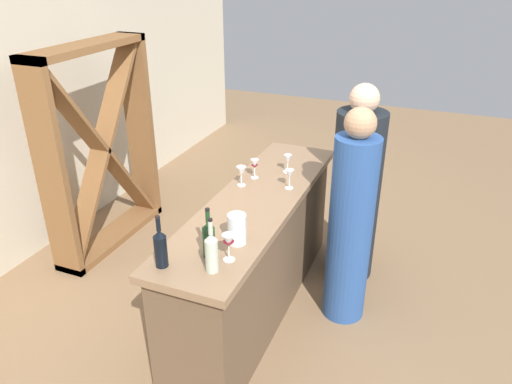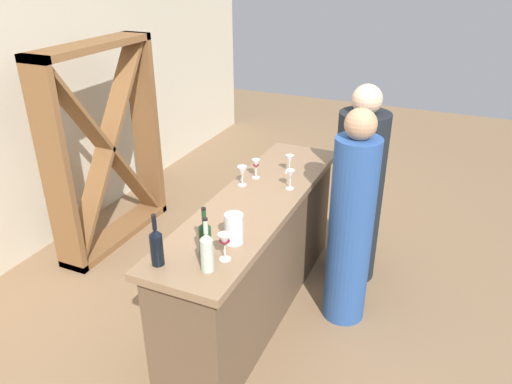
{
  "view_description": "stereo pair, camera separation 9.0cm",
  "coord_description": "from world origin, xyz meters",
  "px_view_note": "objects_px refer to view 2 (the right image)",
  "views": [
    {
      "loc": [
        -2.8,
        -1.14,
        2.47
      ],
      "look_at": [
        0.0,
        0.0,
        0.99
      ],
      "focal_mm": 34.44,
      "sensor_mm": 36.0,
      "label": 1
    },
    {
      "loc": [
        -2.76,
        -1.22,
        2.47
      ],
      "look_at": [
        0.0,
        0.0,
        0.99
      ],
      "focal_mm": 34.44,
      "sensor_mm": 36.0,
      "label": 2
    }
  ],
  "objects_px": {
    "wine_rack": "(106,148)",
    "water_pitcher": "(234,229)",
    "wine_glass_near_right": "(290,161)",
    "wine_bottle_center_olive_green": "(205,238)",
    "person_center_guest": "(351,227)",
    "wine_glass_near_left": "(290,175)",
    "wine_bottle_second_left_clear_pale": "(207,251)",
    "wine_glass_far_center": "(242,172)",
    "wine_glass_far_left": "(256,165)",
    "wine_bottle_leftmost_near_black": "(157,246)",
    "person_left_guest": "(358,194)",
    "wine_glass_near_center": "(224,242)"
  },
  "relations": [
    {
      "from": "wine_glass_near_left",
      "to": "wine_glass_far_left",
      "type": "bearing_deg",
      "value": 76.02
    },
    {
      "from": "wine_glass_far_left",
      "to": "water_pitcher",
      "type": "height_order",
      "value": "water_pitcher"
    },
    {
      "from": "wine_glass_far_center",
      "to": "person_left_guest",
      "type": "height_order",
      "value": "person_left_guest"
    },
    {
      "from": "wine_bottle_leftmost_near_black",
      "to": "water_pitcher",
      "type": "height_order",
      "value": "wine_bottle_leftmost_near_black"
    },
    {
      "from": "wine_glass_far_center",
      "to": "person_center_guest",
      "type": "distance_m",
      "value": 0.86
    },
    {
      "from": "wine_glass_near_right",
      "to": "wine_glass_far_center",
      "type": "relative_size",
      "value": 0.96
    },
    {
      "from": "wine_glass_near_right",
      "to": "wine_bottle_center_olive_green",
      "type": "bearing_deg",
      "value": 178.85
    },
    {
      "from": "wine_glass_near_left",
      "to": "water_pitcher",
      "type": "xyz_separation_m",
      "value": [
        -0.81,
        0.05,
        -0.01
      ]
    },
    {
      "from": "wine_glass_near_left",
      "to": "wine_glass_near_right",
      "type": "relative_size",
      "value": 1.02
    },
    {
      "from": "wine_bottle_second_left_clear_pale",
      "to": "wine_glass_far_center",
      "type": "height_order",
      "value": "wine_bottle_second_left_clear_pale"
    },
    {
      "from": "wine_bottle_center_olive_green",
      "to": "wine_glass_near_left",
      "type": "distance_m",
      "value": 1.01
    },
    {
      "from": "wine_bottle_second_left_clear_pale",
      "to": "water_pitcher",
      "type": "bearing_deg",
      "value": -1.25
    },
    {
      "from": "wine_bottle_leftmost_near_black",
      "to": "wine_bottle_center_olive_green",
      "type": "height_order",
      "value": "wine_bottle_leftmost_near_black"
    },
    {
      "from": "wine_glass_near_left",
      "to": "wine_glass_far_left",
      "type": "xyz_separation_m",
      "value": [
        0.07,
        0.3,
        0.0
      ]
    },
    {
      "from": "wine_glass_far_left",
      "to": "water_pitcher",
      "type": "bearing_deg",
      "value": -164.03
    },
    {
      "from": "wine_glass_near_right",
      "to": "water_pitcher",
      "type": "relative_size",
      "value": 0.78
    },
    {
      "from": "wine_glass_near_center",
      "to": "wine_bottle_leftmost_near_black",
      "type": "bearing_deg",
      "value": 120.91
    },
    {
      "from": "wine_bottle_center_olive_green",
      "to": "water_pitcher",
      "type": "distance_m",
      "value": 0.21
    },
    {
      "from": "wine_bottle_second_left_clear_pale",
      "to": "wine_glass_near_left",
      "type": "height_order",
      "value": "wine_bottle_second_left_clear_pale"
    },
    {
      "from": "wine_rack",
      "to": "water_pitcher",
      "type": "distance_m",
      "value": 2.03
    },
    {
      "from": "wine_bottle_center_olive_green",
      "to": "wine_glass_far_center",
      "type": "relative_size",
      "value": 2.03
    },
    {
      "from": "water_pitcher",
      "to": "wine_glass_near_left",
      "type": "bearing_deg",
      "value": -3.21
    },
    {
      "from": "wine_bottle_second_left_clear_pale",
      "to": "wine_glass_near_center",
      "type": "relative_size",
      "value": 1.96
    },
    {
      "from": "wine_bottle_center_olive_green",
      "to": "person_center_guest",
      "type": "height_order",
      "value": "person_center_guest"
    },
    {
      "from": "person_left_guest",
      "to": "water_pitcher",
      "type": "bearing_deg",
      "value": 75.81
    },
    {
      "from": "wine_glass_near_center",
      "to": "wine_glass_far_left",
      "type": "xyz_separation_m",
      "value": [
        1.07,
        0.29,
        -0.01
      ]
    },
    {
      "from": "wine_glass_near_center",
      "to": "wine_glass_far_center",
      "type": "xyz_separation_m",
      "value": [
        0.91,
        0.32,
        -0.01
      ]
    },
    {
      "from": "wine_rack",
      "to": "person_left_guest",
      "type": "xyz_separation_m",
      "value": [
        0.32,
        -2.2,
        -0.16
      ]
    },
    {
      "from": "person_center_guest",
      "to": "wine_glass_near_left",
      "type": "bearing_deg",
      "value": -27.41
    },
    {
      "from": "wine_rack",
      "to": "person_left_guest",
      "type": "distance_m",
      "value": 2.23
    },
    {
      "from": "wine_bottle_leftmost_near_black",
      "to": "wine_rack",
      "type": "bearing_deg",
      "value": 47.35
    },
    {
      "from": "wine_rack",
      "to": "water_pitcher",
      "type": "bearing_deg",
      "value": -119.5
    },
    {
      "from": "wine_glass_near_left",
      "to": "person_center_guest",
      "type": "height_order",
      "value": "person_center_guest"
    },
    {
      "from": "wine_rack",
      "to": "water_pitcher",
      "type": "relative_size",
      "value": 9.89
    },
    {
      "from": "wine_glass_near_right",
      "to": "person_center_guest",
      "type": "xyz_separation_m",
      "value": [
        -0.31,
        -0.58,
        -0.29
      ]
    },
    {
      "from": "wine_bottle_second_left_clear_pale",
      "to": "wine_bottle_center_olive_green",
      "type": "distance_m",
      "value": 0.14
    },
    {
      "from": "wine_glass_far_left",
      "to": "wine_glass_near_left",
      "type": "bearing_deg",
      "value": -103.98
    },
    {
      "from": "wine_glass_near_right",
      "to": "wine_glass_far_center",
      "type": "distance_m",
      "value": 0.42
    },
    {
      "from": "wine_glass_near_center",
      "to": "wine_bottle_second_left_clear_pale",
      "type": "bearing_deg",
      "value": 162.94
    },
    {
      "from": "person_left_guest",
      "to": "wine_glass_near_left",
      "type": "bearing_deg",
      "value": 56.49
    },
    {
      "from": "wine_bottle_leftmost_near_black",
      "to": "person_left_guest",
      "type": "bearing_deg",
      "value": -22.99
    },
    {
      "from": "wine_bottle_center_olive_green",
      "to": "person_left_guest",
      "type": "distance_m",
      "value": 1.63
    },
    {
      "from": "wine_bottle_leftmost_near_black",
      "to": "person_left_guest",
      "type": "relative_size",
      "value": 0.19
    },
    {
      "from": "wine_bottle_center_olive_green",
      "to": "wine_glass_far_left",
      "type": "xyz_separation_m",
      "value": [
        1.08,
        0.17,
        -0.01
      ]
    },
    {
      "from": "person_center_guest",
      "to": "wine_bottle_center_olive_green",
      "type": "bearing_deg",
      "value": 35.3
    },
    {
      "from": "wine_glass_near_left",
      "to": "water_pitcher",
      "type": "distance_m",
      "value": 0.81
    },
    {
      "from": "water_pitcher",
      "to": "person_left_guest",
      "type": "distance_m",
      "value": 1.42
    },
    {
      "from": "wine_bottle_center_olive_green",
      "to": "water_pitcher",
      "type": "xyz_separation_m",
      "value": [
        0.19,
        -0.09,
        -0.02
      ]
    },
    {
      "from": "wine_glass_near_center",
      "to": "wine_glass_near_right",
      "type": "height_order",
      "value": "wine_glass_near_center"
    },
    {
      "from": "wine_glass_near_left",
      "to": "wine_glass_near_right",
      "type": "distance_m",
      "value": 0.29
    }
  ]
}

